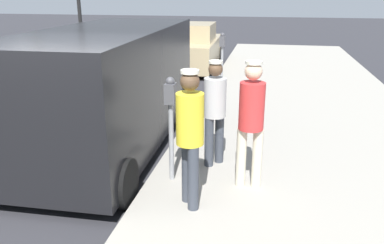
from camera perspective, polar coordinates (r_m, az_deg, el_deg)
The scene contains 9 objects.
ground_plane at distance 5.81m, azimuth -17.76°, elevation -10.80°, with size 80.00×80.00×0.00m, color #2D2D33.
sidewalk_slab at distance 5.20m, azimuth 19.57°, elevation -13.74°, with size 5.00×32.00×0.15m, color #9E998E.
parking_meter_near at distance 5.39m, azimuth -3.13°, elevation 1.52°, with size 0.14×0.18×1.52m.
parking_meter_far at distance 11.01m, azimuth 4.44°, elevation 10.37°, with size 0.14×0.18×1.52m.
pedestrian_in_gray at distance 5.93m, azimuth 3.37°, elevation 2.22°, with size 0.34×0.34×1.65m.
pedestrian_in_red at distance 5.26m, azimuth 8.66°, elevation 0.76°, with size 0.36×0.34×1.77m.
pedestrian_in_yellow at distance 4.71m, azimuth -0.30°, elevation -1.27°, with size 0.34×0.34×1.76m.
parked_van at distance 7.19m, azimuth -12.00°, elevation 5.30°, with size 2.21×5.24×2.15m.
parked_sedan_ahead at distance 14.58m, azimuth -0.03°, elevation 10.77°, with size 2.07×4.46×1.65m.
Camera 1 is at (2.64, -4.36, 2.78)m, focal length 36.43 mm.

